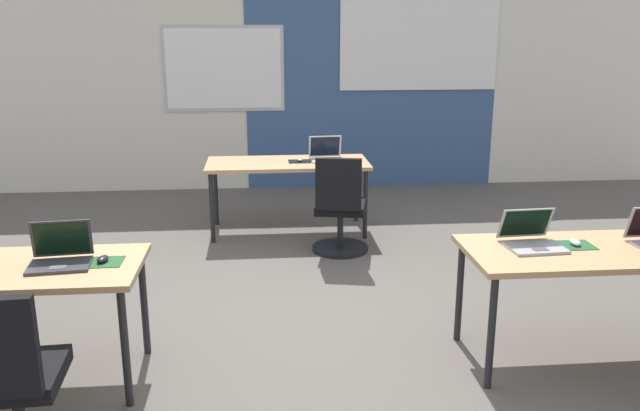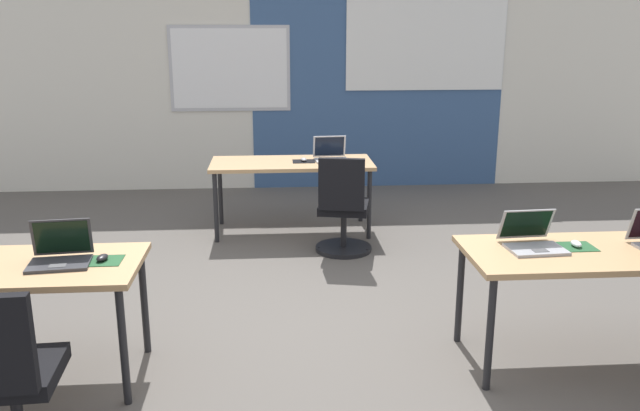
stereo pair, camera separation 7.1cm
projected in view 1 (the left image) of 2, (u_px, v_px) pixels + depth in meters
ground_plane at (303, 326)px, 4.53m from camera, size 24.00×24.00×0.00m
back_wall_assembly at (283, 76)px, 8.20m from camera, size 10.00×0.27×2.80m
desk_near_right at (597, 258)px, 3.94m from camera, size 1.60×0.70×0.72m
desk_far_center at (288, 168)px, 6.47m from camera, size 1.60×0.70×0.72m
laptop_far_right at (327, 155)px, 6.52m from camera, size 0.35×0.30×0.23m
mousepad_far_right at (300, 161)px, 6.46m from camera, size 0.22×0.19×0.00m
mouse_far_right at (299, 160)px, 6.46m from camera, size 0.07×0.11×0.03m
chair_far_right at (340, 213)px, 5.91m from camera, size 0.52×0.57×0.92m
laptop_near_right_inner at (532, 239)px, 3.94m from camera, size 0.35×0.34×0.22m
mousepad_near_right_inner at (575, 245)px, 3.97m from camera, size 0.22×0.19×0.00m
mouse_near_right_inner at (575, 242)px, 3.97m from camera, size 0.06×0.10×0.03m
laptop_near_left_inner at (60, 256)px, 3.64m from camera, size 0.36×0.30×0.24m
mousepad_near_left_inner at (103, 262)px, 3.69m from camera, size 0.22×0.19×0.00m
mouse_near_left_inner at (103, 259)px, 3.68m from camera, size 0.07×0.11×0.03m
chair_near_left_inner at (11, 392)px, 3.01m from camera, size 0.52×0.55×0.92m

